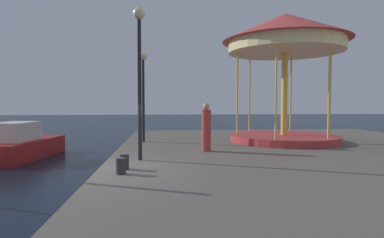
% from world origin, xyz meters
% --- Properties ---
extents(ground_plane, '(120.00, 120.00, 0.00)m').
position_xyz_m(ground_plane, '(0.00, 0.00, 0.00)').
color(ground_plane, black).
extents(quay_dock, '(14.60, 22.89, 0.80)m').
position_xyz_m(quay_dock, '(7.30, 0.00, 0.40)').
color(quay_dock, '#5B564F').
rests_on(quay_dock, ground).
extents(motorboat_red, '(2.78, 4.74, 1.69)m').
position_xyz_m(motorboat_red, '(-4.89, 6.48, 0.63)').
color(motorboat_red, maroon).
rests_on(motorboat_red, ground).
extents(carousel, '(5.64, 5.64, 5.75)m').
position_xyz_m(carousel, '(7.19, 5.28, 5.13)').
color(carousel, '#B23333').
rests_on(carousel, quay_dock).
extents(lamp_post_near_edge, '(0.36, 0.36, 4.61)m').
position_xyz_m(lamp_post_near_edge, '(1.01, 1.14, 3.92)').
color(lamp_post_near_edge, black).
rests_on(lamp_post_near_edge, quay_dock).
extents(lamp_post_mid_promenade, '(0.36, 0.36, 4.01)m').
position_xyz_m(lamp_post_mid_promenade, '(0.84, 5.72, 3.57)').
color(lamp_post_mid_promenade, black).
rests_on(lamp_post_mid_promenade, quay_dock).
extents(bollard_north, '(0.24, 0.24, 0.40)m').
position_xyz_m(bollard_north, '(0.68, -0.71, 1.00)').
color(bollard_north, '#2D2D33').
rests_on(bollard_north, quay_dock).
extents(bollard_center, '(0.24, 0.24, 0.40)m').
position_xyz_m(bollard_center, '(0.70, -0.17, 1.00)').
color(bollard_center, '#2D2D33').
rests_on(bollard_center, quay_dock).
extents(person_near_carousel, '(0.34, 0.34, 1.75)m').
position_xyz_m(person_near_carousel, '(3.28, 2.72, 1.62)').
color(person_near_carousel, '#B23833').
rests_on(person_near_carousel, quay_dock).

